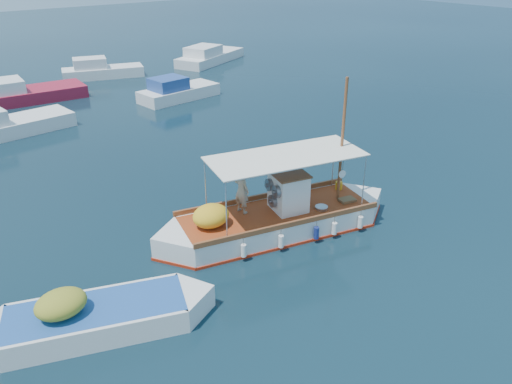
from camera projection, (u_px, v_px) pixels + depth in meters
ground at (271, 227)px, 18.72m from camera, size 160.00×160.00×0.00m
fishing_caique at (275, 220)px, 18.17m from camera, size 8.99×4.08×5.65m
dinghy at (95, 320)px, 13.55m from camera, size 6.16×3.39×1.60m
bg_boat_n at (13, 96)px, 33.30m from camera, size 8.82×3.40×1.80m
bg_boat_ne at (177, 92)px, 34.11m from camera, size 5.73×2.78×1.80m
bg_boat_e at (209, 57)px, 44.96m from camera, size 8.08×5.53×1.80m
bg_boat_far_n at (101, 71)px, 39.84m from camera, size 6.51×3.77×1.80m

